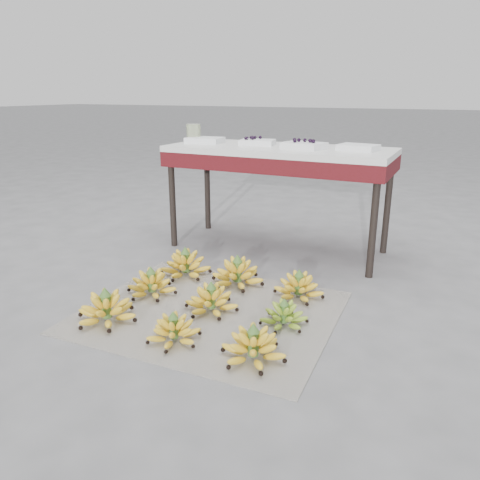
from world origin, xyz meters
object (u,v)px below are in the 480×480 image
at_px(bunch_back_center, 237,274).
at_px(glass_jar, 194,133).
at_px(bunch_front_right, 253,347).
at_px(tray_left, 257,142).
at_px(bunch_mid_left, 152,285).
at_px(bunch_back_left, 186,266).
at_px(bunch_mid_center, 211,301).
at_px(bunch_back_right, 299,288).
at_px(tray_far_right, 358,147).
at_px(bunch_front_left, 107,310).
at_px(newspaper_mat, 210,312).
at_px(vendor_table, 279,159).
at_px(tray_right, 304,145).
at_px(bunch_front_center, 174,331).
at_px(tray_far_left, 205,140).
at_px(bunch_mid_right, 284,316).

distance_m(bunch_back_center, glass_jar, 1.26).
relative_size(bunch_front_right, tray_left, 1.28).
height_order(bunch_mid_left, bunch_back_left, bunch_back_left).
bearing_deg(bunch_back_center, bunch_mid_center, -91.57).
distance_m(bunch_back_right, tray_left, 1.19).
bearing_deg(tray_far_right, bunch_front_left, -121.00).
distance_m(bunch_front_left, bunch_front_right, 0.79).
height_order(newspaper_mat, vendor_table, vendor_table).
relative_size(bunch_mid_center, bunch_back_right, 1.02).
bearing_deg(bunch_mid_center, bunch_mid_left, 159.69).
height_order(bunch_mid_center, bunch_back_right, bunch_mid_center).
relative_size(bunch_front_right, bunch_back_right, 1.01).
distance_m(bunch_back_right, vendor_table, 1.03).
xyz_separation_m(bunch_mid_left, tray_right, (0.52, 1.02, 0.69)).
relative_size(bunch_mid_center, vendor_table, 0.22).
bearing_deg(bunch_front_center, bunch_back_center, 111.16).
bearing_deg(newspaper_mat, bunch_front_center, -89.87).
bearing_deg(tray_far_right, bunch_front_right, -92.99).
height_order(tray_far_left, tray_right, tray_right).
bearing_deg(bunch_back_left, bunch_mid_left, -115.41).
height_order(bunch_mid_left, glass_jar, glass_jar).
distance_m(newspaper_mat, glass_jar, 1.55).
height_order(vendor_table, tray_far_right, tray_far_right).
distance_m(bunch_mid_center, bunch_back_right, 0.50).
xyz_separation_m(bunch_front_center, vendor_table, (-0.07, 1.43, 0.59)).
bearing_deg(tray_far_right, tray_far_left, -178.26).
bearing_deg(bunch_back_right, bunch_back_center, -168.32).
bearing_deg(tray_right, bunch_front_center, -94.98).
distance_m(bunch_back_center, tray_left, 1.04).
relative_size(bunch_front_left, tray_far_left, 1.29).
bearing_deg(bunch_back_left, newspaper_mat, -66.76).
bearing_deg(tray_far_right, newspaper_mat, -112.25).
distance_m(tray_right, tray_far_right, 0.34).
bearing_deg(bunch_back_center, newspaper_mat, -92.45).
xyz_separation_m(bunch_mid_right, tray_far_left, (-1.03, 1.06, 0.69)).
relative_size(newspaper_mat, vendor_table, 0.82).
bearing_deg(tray_left, newspaper_mat, -77.86).
height_order(tray_far_left, glass_jar, glass_jar).
distance_m(bunch_mid_right, tray_right, 1.28).
xyz_separation_m(newspaper_mat, bunch_front_right, (0.38, -0.31, 0.06)).
bearing_deg(bunch_mid_right, tray_far_left, 126.86).
xyz_separation_m(bunch_mid_right, bunch_back_left, (-0.77, 0.34, 0.01)).
bearing_deg(bunch_mid_center, bunch_back_center, 80.01).
xyz_separation_m(bunch_front_left, tray_left, (0.16, 1.45, 0.68)).
relative_size(bunch_mid_right, tray_left, 1.01).
height_order(bunch_front_left, tray_far_left, tray_far_left).
xyz_separation_m(bunch_front_right, vendor_table, (-0.45, 1.41, 0.58)).
bearing_deg(bunch_front_center, tray_right, 103.93).
distance_m(bunch_mid_center, glass_jar, 1.52).
height_order(bunch_mid_left, bunch_mid_center, same).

